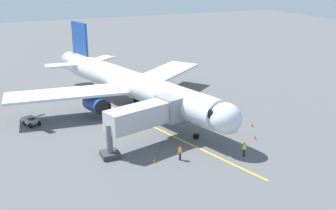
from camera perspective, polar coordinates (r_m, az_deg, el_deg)
The scene contains 12 objects.
ground_plane at distance 62.81m, azimuth -6.98°, elevation -0.25°, with size 220.00×220.00×0.00m, color #565659.
apron_lead_in_line at distance 55.63m, azimuth -2.82°, elevation -2.70°, with size 0.24×40.00×0.01m, color yellow.
airplane at distance 59.93m, azimuth -5.08°, elevation 2.89°, with size 33.40×39.57×11.50m.
jet_bridge at distance 48.31m, azimuth -2.62°, elevation -1.36°, with size 11.43×5.71×5.40m.
ground_crew_marshaller at distance 46.98m, azimuth 10.62°, elevation -6.10°, with size 0.47×0.41×1.71m.
ground_crew_wing_walker at distance 45.37m, azimuth 1.70°, elevation -6.69°, with size 0.47×0.41×1.71m.
ground_crew_loader at distance 53.61m, azimuth 8.46°, elevation -2.74°, with size 0.46×0.46×1.71m.
belt_loader_near_nose at distance 58.06m, azimuth -18.59°, elevation -2.02°, with size 2.85×4.69×2.32m.
safety_cone_nose_left at distance 55.85m, azimuth 11.68°, elevation -2.70°, with size 0.32×0.32×0.55m, color #F2590F.
safety_cone_nose_right at distance 56.42m, azimuth 2.98°, elevation -2.10°, with size 0.32×0.32×0.55m, color #F2590F.
safety_cone_wing_port at distance 45.04m, azimuth -1.93°, elevation -7.77°, with size 0.32×0.32×0.55m, color #F2590F.
safety_cone_wing_starboard at distance 52.01m, azimuth 12.07°, elevation -4.39°, with size 0.32×0.32×0.55m, color #F2590F.
Camera 1 is at (16.41, 57.05, 20.53)m, focal length 43.57 mm.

